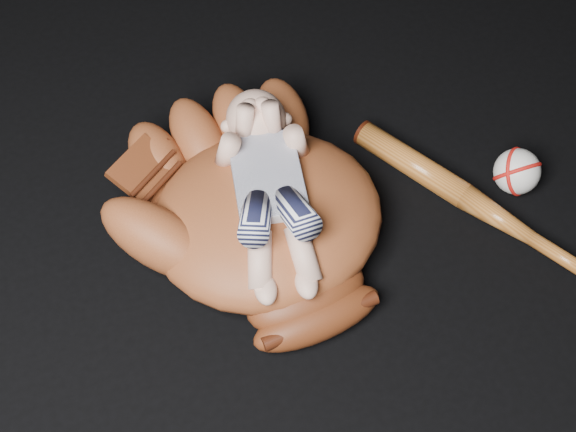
{
  "coord_description": "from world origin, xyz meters",
  "views": [
    {
      "loc": [
        -0.36,
        -0.56,
        1.14
      ],
      "look_at": [
        -0.11,
        0.15,
        0.09
      ],
      "focal_mm": 50.0,
      "sensor_mm": 36.0,
      "label": 1
    }
  ],
  "objects_px": {
    "baseball_glove": "(266,210)",
    "baseball_bat": "(478,205)",
    "baseball": "(517,171)",
    "newborn_baby": "(270,191)"
  },
  "relations": [
    {
      "from": "baseball_glove",
      "to": "baseball_bat",
      "type": "bearing_deg",
      "value": -16.6
    },
    {
      "from": "newborn_baby",
      "to": "baseball_bat",
      "type": "xyz_separation_m",
      "value": [
        0.36,
        -0.06,
        -0.12
      ]
    },
    {
      "from": "newborn_baby",
      "to": "baseball",
      "type": "distance_m",
      "value": 0.46
    },
    {
      "from": "newborn_baby",
      "to": "baseball_bat",
      "type": "bearing_deg",
      "value": -0.05
    },
    {
      "from": "baseball_glove",
      "to": "baseball",
      "type": "xyz_separation_m",
      "value": [
        0.45,
        -0.04,
        -0.04
      ]
    },
    {
      "from": "baseball",
      "to": "baseball_bat",
      "type": "bearing_deg",
      "value": -160.26
    },
    {
      "from": "baseball_bat",
      "to": "baseball",
      "type": "distance_m",
      "value": 0.1
    },
    {
      "from": "baseball_glove",
      "to": "baseball_bat",
      "type": "distance_m",
      "value": 0.38
    },
    {
      "from": "baseball",
      "to": "baseball_glove",
      "type": "bearing_deg",
      "value": 175.33
    },
    {
      "from": "newborn_baby",
      "to": "baseball",
      "type": "height_order",
      "value": "newborn_baby"
    }
  ]
}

